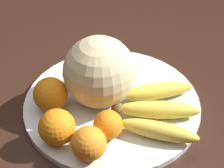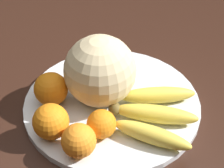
{
  "view_description": "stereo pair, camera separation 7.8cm",
  "coord_description": "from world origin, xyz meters",
  "px_view_note": "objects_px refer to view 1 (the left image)",
  "views": [
    {
      "loc": [
        0.51,
        -0.41,
        1.35
      ],
      "look_at": [
        0.03,
        -0.04,
        0.84
      ],
      "focal_mm": 60.0,
      "sensor_mm": 36.0,
      "label": 1
    },
    {
      "loc": [
        0.55,
        -0.34,
        1.35
      ],
      "look_at": [
        0.03,
        -0.04,
        0.84
      ],
      "focal_mm": 60.0,
      "sensor_mm": 36.0,
      "label": 2
    }
  ],
  "objects_px": {
    "fruit_bowl": "(112,104)",
    "orange_mid_center": "(89,144)",
    "melon": "(99,72)",
    "orange_front_left": "(57,127)",
    "kitchen_table": "(117,120)",
    "orange_back_left": "(51,94)",
    "orange_front_right": "(108,125)",
    "banana_bunch": "(157,109)"
  },
  "relations": [
    {
      "from": "kitchen_table",
      "to": "orange_front_right",
      "type": "height_order",
      "value": "orange_front_right"
    },
    {
      "from": "fruit_bowl",
      "to": "orange_mid_center",
      "type": "xyz_separation_m",
      "value": [
        0.09,
        -0.12,
        0.04
      ]
    },
    {
      "from": "kitchen_table",
      "to": "fruit_bowl",
      "type": "height_order",
      "value": "fruit_bowl"
    },
    {
      "from": "fruit_bowl",
      "to": "melon",
      "type": "relative_size",
      "value": 2.52
    },
    {
      "from": "orange_front_right",
      "to": "fruit_bowl",
      "type": "bearing_deg",
      "value": 137.94
    },
    {
      "from": "melon",
      "to": "orange_front_right",
      "type": "distance_m",
      "value": 0.12
    },
    {
      "from": "orange_mid_center",
      "to": "orange_front_left",
      "type": "bearing_deg",
      "value": -158.91
    },
    {
      "from": "melon",
      "to": "orange_front_left",
      "type": "height_order",
      "value": "melon"
    },
    {
      "from": "banana_bunch",
      "to": "orange_front_left",
      "type": "distance_m",
      "value": 0.21
    },
    {
      "from": "kitchen_table",
      "to": "orange_front_right",
      "type": "bearing_deg",
      "value": -45.14
    },
    {
      "from": "orange_front_left",
      "to": "orange_back_left",
      "type": "bearing_deg",
      "value": 156.89
    },
    {
      "from": "kitchen_table",
      "to": "fruit_bowl",
      "type": "bearing_deg",
      "value": -50.8
    },
    {
      "from": "melon",
      "to": "orange_back_left",
      "type": "relative_size",
      "value": 2.09
    },
    {
      "from": "banana_bunch",
      "to": "orange_front_left",
      "type": "relative_size",
      "value": 3.03
    },
    {
      "from": "banana_bunch",
      "to": "orange_back_left",
      "type": "bearing_deg",
      "value": 175.43
    },
    {
      "from": "kitchen_table",
      "to": "orange_back_left",
      "type": "relative_size",
      "value": 16.42
    },
    {
      "from": "kitchen_table",
      "to": "orange_mid_center",
      "type": "height_order",
      "value": "orange_mid_center"
    },
    {
      "from": "fruit_bowl",
      "to": "banana_bunch",
      "type": "height_order",
      "value": "banana_bunch"
    },
    {
      "from": "melon",
      "to": "orange_front_left",
      "type": "distance_m",
      "value": 0.15
    },
    {
      "from": "kitchen_table",
      "to": "orange_back_left",
      "type": "distance_m",
      "value": 0.22
    },
    {
      "from": "banana_bunch",
      "to": "orange_front_right",
      "type": "height_order",
      "value": "orange_front_right"
    },
    {
      "from": "banana_bunch",
      "to": "orange_front_left",
      "type": "height_order",
      "value": "orange_front_left"
    },
    {
      "from": "kitchen_table",
      "to": "banana_bunch",
      "type": "bearing_deg",
      "value": 2.19
    },
    {
      "from": "fruit_bowl",
      "to": "melon",
      "type": "xyz_separation_m",
      "value": [
        -0.02,
        -0.02,
        0.08
      ]
    },
    {
      "from": "melon",
      "to": "orange_front_right",
      "type": "xyz_separation_m",
      "value": [
        0.1,
        -0.05,
        -0.05
      ]
    },
    {
      "from": "melon",
      "to": "orange_front_left",
      "type": "bearing_deg",
      "value": -71.11
    },
    {
      "from": "banana_bunch",
      "to": "orange_mid_center",
      "type": "distance_m",
      "value": 0.17
    },
    {
      "from": "orange_mid_center",
      "to": "orange_back_left",
      "type": "bearing_deg",
      "value": 175.86
    },
    {
      "from": "orange_mid_center",
      "to": "melon",
      "type": "bearing_deg",
      "value": 136.56
    },
    {
      "from": "melon",
      "to": "orange_mid_center",
      "type": "height_order",
      "value": "melon"
    },
    {
      "from": "orange_front_right",
      "to": "melon",
      "type": "bearing_deg",
      "value": 152.43
    },
    {
      "from": "orange_front_left",
      "to": "orange_mid_center",
      "type": "height_order",
      "value": "orange_front_left"
    },
    {
      "from": "orange_back_left",
      "to": "orange_front_right",
      "type": "bearing_deg",
      "value": 18.97
    },
    {
      "from": "orange_front_right",
      "to": "banana_bunch",
      "type": "bearing_deg",
      "value": 80.29
    },
    {
      "from": "orange_front_right",
      "to": "orange_mid_center",
      "type": "bearing_deg",
      "value": -71.94
    },
    {
      "from": "banana_bunch",
      "to": "orange_mid_center",
      "type": "relative_size",
      "value": 3.29
    },
    {
      "from": "melon",
      "to": "orange_front_right",
      "type": "relative_size",
      "value": 2.61
    },
    {
      "from": "kitchen_table",
      "to": "orange_front_left",
      "type": "relative_size",
      "value": 16.7
    },
    {
      "from": "melon",
      "to": "banana_bunch",
      "type": "bearing_deg",
      "value": 28.57
    },
    {
      "from": "orange_front_right",
      "to": "orange_mid_center",
      "type": "relative_size",
      "value": 0.88
    },
    {
      "from": "orange_front_left",
      "to": "orange_front_right",
      "type": "height_order",
      "value": "orange_front_left"
    },
    {
      "from": "orange_front_right",
      "to": "orange_mid_center",
      "type": "xyz_separation_m",
      "value": [
        0.02,
        -0.06,
        0.0
      ]
    }
  ]
}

